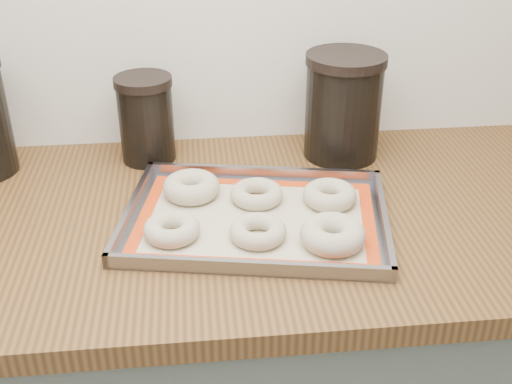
{
  "coord_description": "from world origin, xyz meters",
  "views": [
    {
      "loc": [
        -0.02,
        0.67,
        1.51
      ],
      "look_at": [
        0.09,
        1.63,
        0.96
      ],
      "focal_mm": 45.0,
      "sensor_mm": 36.0,
      "label": 1
    }
  ],
  "objects": [
    {
      "name": "bagel_front_mid",
      "position": [
        0.08,
        1.57,
        0.92
      ],
      "size": [
        0.13,
        0.13,
        0.03
      ],
      "primitive_type": "torus",
      "rotation": [
        0.0,
        0.0,
        -0.4
      ],
      "color": "#C0B395",
      "rests_on": "baking_mat"
    },
    {
      "name": "countertop",
      "position": [
        0.0,
        1.68,
        0.88
      ],
      "size": [
        3.06,
        0.68,
        0.04
      ],
      "primitive_type": "cube",
      "color": "brown",
      "rests_on": "cabinet"
    },
    {
      "name": "bagel_back_mid",
      "position": [
        0.1,
        1.7,
        0.92
      ],
      "size": [
        0.11,
        0.11,
        0.03
      ],
      "primitive_type": "torus",
      "rotation": [
        0.0,
        0.0,
        0.16
      ],
      "color": "#C0B395",
      "rests_on": "baking_mat"
    },
    {
      "name": "bagel_front_left",
      "position": [
        -0.06,
        1.59,
        0.92
      ],
      "size": [
        0.13,
        0.13,
        0.03
      ],
      "primitive_type": "torus",
      "rotation": [
        0.0,
        0.0,
        -0.48
      ],
      "color": "#C0B395",
      "rests_on": "baking_mat"
    },
    {
      "name": "bagel_back_right",
      "position": [
        0.23,
        1.68,
        0.92
      ],
      "size": [
        0.13,
        0.13,
        0.03
      ],
      "primitive_type": "torus",
      "rotation": [
        0.0,
        0.0,
        -0.39
      ],
      "color": "#C0B395",
      "rests_on": "baking_mat"
    },
    {
      "name": "baking_tray",
      "position": [
        0.09,
        1.63,
        0.91
      ],
      "size": [
        0.51,
        0.41,
        0.03
      ],
      "rotation": [
        0.0,
        0.0,
        -0.19
      ],
      "color": "gray",
      "rests_on": "countertop"
    },
    {
      "name": "canister_right",
      "position": [
        0.3,
        1.89,
        1.01
      ],
      "size": [
        0.16,
        0.16,
        0.22
      ],
      "color": "black",
      "rests_on": "countertop"
    },
    {
      "name": "bagel_front_right",
      "position": [
        0.21,
        1.54,
        0.92
      ],
      "size": [
        0.13,
        0.13,
        0.04
      ],
      "primitive_type": "torus",
      "rotation": [
        0.0,
        0.0,
        -0.27
      ],
      "color": "#C0B395",
      "rests_on": "baking_mat"
    },
    {
      "name": "canister_mid",
      "position": [
        -0.11,
        1.91,
        0.99
      ],
      "size": [
        0.12,
        0.12,
        0.18
      ],
      "color": "black",
      "rests_on": "countertop"
    },
    {
      "name": "bagel_back_left",
      "position": [
        -0.02,
        1.73,
        0.92
      ],
      "size": [
        0.14,
        0.14,
        0.04
      ],
      "primitive_type": "torus",
      "rotation": [
        0.0,
        0.0,
        -0.42
      ],
      "color": "#C0B395",
      "rests_on": "baking_mat"
    },
    {
      "name": "baking_mat",
      "position": [
        0.09,
        1.63,
        0.9
      ],
      "size": [
        0.47,
        0.36,
        0.0
      ],
      "rotation": [
        0.0,
        0.0,
        -0.19
      ],
      "color": "#C6B793",
      "rests_on": "baking_tray"
    }
  ]
}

